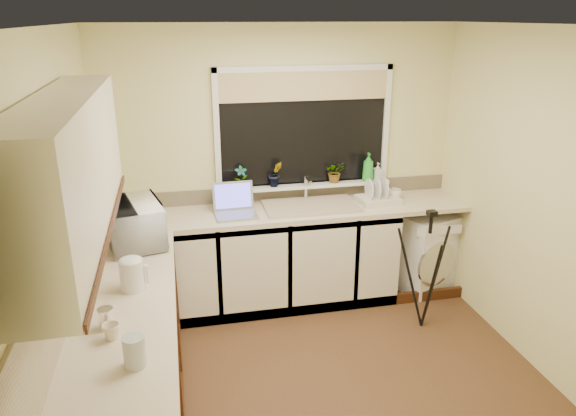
{
  "coord_description": "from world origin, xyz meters",
  "views": [
    {
      "loc": [
        -0.94,
        -3.13,
        2.5
      ],
      "look_at": [
        -0.15,
        0.55,
        1.15
      ],
      "focal_mm": 33.53,
      "sensor_mm": 36.0,
      "label": 1
    }
  ],
  "objects_px": {
    "washing_machine": "(423,250)",
    "plant_d": "(335,172)",
    "glass_jug": "(135,351)",
    "tripod": "(426,270)",
    "kettle": "(132,275)",
    "laptop": "(235,206)",
    "steel_jar": "(106,318)",
    "cup_back": "(395,194)",
    "plant_a": "(241,178)",
    "cup_left": "(111,332)",
    "plant_b": "(275,174)",
    "soap_bottle_green": "(368,167)",
    "microwave": "(135,223)",
    "soap_bottle_clear": "(378,172)",
    "dish_rack": "(378,200)"
  },
  "relations": [
    {
      "from": "washing_machine",
      "to": "plant_d",
      "type": "xyz_separation_m",
      "value": [
        -0.85,
        0.21,
        0.77
      ]
    },
    {
      "from": "dish_rack",
      "to": "cup_left",
      "type": "xyz_separation_m",
      "value": [
        -2.16,
        -1.76,
        0.02
      ]
    },
    {
      "from": "laptop",
      "to": "soap_bottle_green",
      "type": "distance_m",
      "value": 1.3
    },
    {
      "from": "dish_rack",
      "to": "soap_bottle_clear",
      "type": "xyz_separation_m",
      "value": [
        0.06,
        0.2,
        0.21
      ]
    },
    {
      "from": "plant_d",
      "to": "washing_machine",
      "type": "bearing_deg",
      "value": -13.58
    },
    {
      "from": "glass_jug",
      "to": "plant_d",
      "type": "height_order",
      "value": "plant_d"
    },
    {
      "from": "laptop",
      "to": "glass_jug",
      "type": "relative_size",
      "value": 2.26
    },
    {
      "from": "tripod",
      "to": "cup_left",
      "type": "relative_size",
      "value": 11.39
    },
    {
      "from": "tripod",
      "to": "kettle",
      "type": "bearing_deg",
      "value": 169.2
    },
    {
      "from": "plant_a",
      "to": "plant_d",
      "type": "distance_m",
      "value": 0.87
    },
    {
      "from": "washing_machine",
      "to": "steel_jar",
      "type": "relative_size",
      "value": 6.38
    },
    {
      "from": "tripod",
      "to": "soap_bottle_green",
      "type": "relative_size",
      "value": 3.92
    },
    {
      "from": "kettle",
      "to": "plant_b",
      "type": "distance_m",
      "value": 1.87
    },
    {
      "from": "soap_bottle_green",
      "to": "soap_bottle_clear",
      "type": "xyz_separation_m",
      "value": [
        0.1,
        0.01,
        -0.05
      ]
    },
    {
      "from": "steel_jar",
      "to": "plant_d",
      "type": "xyz_separation_m",
      "value": [
        1.86,
        1.87,
        0.19
      ]
    },
    {
      "from": "tripod",
      "to": "plant_a",
      "type": "height_order",
      "value": "plant_a"
    },
    {
      "from": "cup_left",
      "to": "microwave",
      "type": "bearing_deg",
      "value": 87.08
    },
    {
      "from": "dish_rack",
      "to": "glass_jug",
      "type": "relative_size",
      "value": 2.27
    },
    {
      "from": "soap_bottle_green",
      "to": "plant_b",
      "type": "bearing_deg",
      "value": 178.48
    },
    {
      "from": "soap_bottle_green",
      "to": "microwave",
      "type": "bearing_deg",
      "value": -161.9
    },
    {
      "from": "soap_bottle_green",
      "to": "soap_bottle_clear",
      "type": "bearing_deg",
      "value": 4.66
    },
    {
      "from": "plant_b",
      "to": "plant_d",
      "type": "height_order",
      "value": "plant_b"
    },
    {
      "from": "laptop",
      "to": "glass_jug",
      "type": "bearing_deg",
      "value": -111.89
    },
    {
      "from": "plant_b",
      "to": "laptop",
      "type": "bearing_deg",
      "value": -150.32
    },
    {
      "from": "glass_jug",
      "to": "soap_bottle_clear",
      "type": "xyz_separation_m",
      "value": [
        2.09,
        2.22,
        0.15
      ]
    },
    {
      "from": "kettle",
      "to": "plant_a",
      "type": "height_order",
      "value": "plant_a"
    },
    {
      "from": "soap_bottle_green",
      "to": "soap_bottle_clear",
      "type": "distance_m",
      "value": 0.11
    },
    {
      "from": "laptop",
      "to": "steel_jar",
      "type": "bearing_deg",
      "value": -120.82
    },
    {
      "from": "kettle",
      "to": "soap_bottle_clear",
      "type": "distance_m",
      "value": 2.58
    },
    {
      "from": "kettle",
      "to": "plant_b",
      "type": "xyz_separation_m",
      "value": [
        1.18,
        1.44,
        0.17
      ]
    },
    {
      "from": "kettle",
      "to": "plant_d",
      "type": "xyz_separation_m",
      "value": [
        1.74,
        1.45,
        0.15
      ]
    },
    {
      "from": "soap_bottle_green",
      "to": "plant_d",
      "type": "bearing_deg",
      "value": 173.89
    },
    {
      "from": "plant_b",
      "to": "plant_d",
      "type": "xyz_separation_m",
      "value": [
        0.56,
        0.01,
        -0.02
      ]
    },
    {
      "from": "washing_machine",
      "to": "soap_bottle_clear",
      "type": "distance_m",
      "value": 0.9
    },
    {
      "from": "kettle",
      "to": "glass_jug",
      "type": "distance_m",
      "value": 0.8
    },
    {
      "from": "washing_machine",
      "to": "microwave",
      "type": "bearing_deg",
      "value": 171.48
    },
    {
      "from": "dish_rack",
      "to": "plant_a",
      "type": "height_order",
      "value": "plant_a"
    },
    {
      "from": "tripod",
      "to": "soap_bottle_clear",
      "type": "distance_m",
      "value": 1.07
    },
    {
      "from": "plant_b",
      "to": "cup_left",
      "type": "bearing_deg",
      "value": -122.5
    },
    {
      "from": "glass_jug",
      "to": "steel_jar",
      "type": "xyz_separation_m",
      "value": [
        -0.17,
        0.38,
        -0.02
      ]
    },
    {
      "from": "tripod",
      "to": "cup_left",
      "type": "bearing_deg",
      "value": -179.66
    },
    {
      "from": "microwave",
      "to": "plant_d",
      "type": "bearing_deg",
      "value": -81.3
    },
    {
      "from": "dish_rack",
      "to": "tripod",
      "type": "xyz_separation_m",
      "value": [
        0.19,
        -0.67,
        -0.4
      ]
    },
    {
      "from": "plant_d",
      "to": "cup_back",
      "type": "xyz_separation_m",
      "value": [
        0.52,
        -0.18,
        -0.2
      ]
    },
    {
      "from": "soap_bottle_green",
      "to": "cup_back",
      "type": "height_order",
      "value": "soap_bottle_green"
    },
    {
      "from": "steel_jar",
      "to": "cup_back",
      "type": "height_order",
      "value": "steel_jar"
    },
    {
      "from": "washing_machine",
      "to": "soap_bottle_green",
      "type": "bearing_deg",
      "value": 142.92
    },
    {
      "from": "soap_bottle_green",
      "to": "plant_a",
      "type": "bearing_deg",
      "value": -179.98
    },
    {
      "from": "steel_jar",
      "to": "soap_bottle_green",
      "type": "distance_m",
      "value": 2.85
    },
    {
      "from": "steel_jar",
      "to": "plant_b",
      "type": "bearing_deg",
      "value": 55.14
    }
  ]
}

